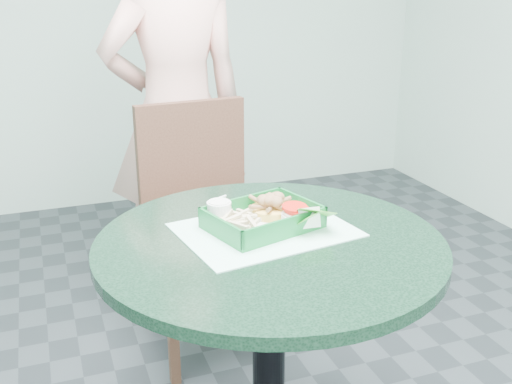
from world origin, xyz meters
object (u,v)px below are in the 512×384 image
object	(u,v)px
dining_chair	(200,211)
sauce_ramekin	(223,210)
diner_person	(176,94)
food_basket	(263,229)
cafe_table	(269,308)
crab_sandwich	(276,211)

from	to	relation	value
dining_chair	sauce_ramekin	distance (m)	0.74
sauce_ramekin	dining_chair	bearing A→B (deg)	80.21
diner_person	sauce_ramekin	size ratio (longest dim) A/B	29.76
food_basket	sauce_ramekin	world-z (taller)	sauce_ramekin
diner_person	sauce_ramekin	distance (m)	1.03
cafe_table	dining_chair	world-z (taller)	dining_chair
dining_chair	crab_sandwich	world-z (taller)	dining_chair
food_basket	crab_sandwich	size ratio (longest dim) A/B	2.41
diner_person	dining_chair	bearing A→B (deg)	86.66
dining_chair	food_basket	world-z (taller)	dining_chair
crab_sandwich	food_basket	bearing A→B (deg)	-150.35
cafe_table	diner_person	distance (m)	1.21
food_basket	cafe_table	bearing A→B (deg)	-96.06
cafe_table	food_basket	size ratio (longest dim) A/B	3.24
cafe_table	crab_sandwich	world-z (taller)	crab_sandwich
cafe_table	sauce_ramekin	bearing A→B (deg)	117.40
cafe_table	dining_chair	bearing A→B (deg)	86.92
dining_chair	crab_sandwich	distance (m)	0.78
dining_chair	food_basket	distance (m)	0.79
crab_sandwich	dining_chair	bearing A→B (deg)	90.80
crab_sandwich	diner_person	bearing A→B (deg)	90.48
cafe_table	crab_sandwich	xyz separation A→B (m)	(0.05, 0.09, 0.22)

